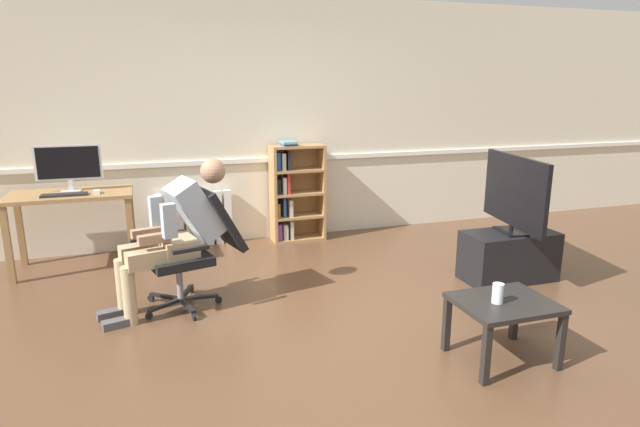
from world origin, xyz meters
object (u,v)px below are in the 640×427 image
(imac_monitor, at_px, (68,164))
(computer_mouse, at_px, (97,192))
(bookshelf, at_px, (293,193))
(computer_desk, at_px, (71,205))
(keyboard, at_px, (64,195))
(person_seated, at_px, (175,231))
(drinking_glass, at_px, (498,293))
(coffee_table, at_px, (504,310))
(radiator, at_px, (194,219))
(office_chair, at_px, (197,243))
(tv_screen, at_px, (515,193))
(tv_stand, at_px, (509,256))

(imac_monitor, distance_m, computer_mouse, 0.40)
(bookshelf, bearing_deg, imac_monitor, -174.67)
(computer_desk, height_order, keyboard, keyboard)
(person_seated, xyz_separation_m, drinking_glass, (1.89, -1.52, -0.16))
(imac_monitor, height_order, coffee_table, imac_monitor)
(keyboard, distance_m, radiator, 1.39)
(coffee_table, bearing_deg, computer_desk, 135.60)
(computer_desk, bearing_deg, radiator, 18.48)
(computer_mouse, height_order, office_chair, office_chair)
(imac_monitor, bearing_deg, office_chair, -51.04)
(radiator, bearing_deg, drinking_glass, -63.16)
(office_chair, height_order, tv_screen, tv_screen)
(imac_monitor, bearing_deg, tv_screen, -23.30)
(coffee_table, height_order, drinking_glass, drinking_glass)
(keyboard, distance_m, tv_screen, 4.11)
(radiator, height_order, office_chair, office_chair)
(bookshelf, xyz_separation_m, tv_stand, (1.54, -1.85, -0.32))
(tv_stand, bearing_deg, bookshelf, 129.77)
(bookshelf, xyz_separation_m, person_seated, (-1.39, -1.56, 0.10))
(drinking_glass, bearing_deg, office_chair, 137.62)
(computer_mouse, height_order, tv_stand, computer_mouse)
(office_chair, height_order, drinking_glass, office_chair)
(office_chair, height_order, person_seated, person_seated)
(radiator, bearing_deg, tv_stand, -36.41)
(computer_desk, bearing_deg, tv_stand, -22.29)
(keyboard, relative_size, tv_stand, 0.47)
(bookshelf, relative_size, office_chair, 1.20)
(computer_desk, height_order, person_seated, person_seated)
(person_seated, relative_size, coffee_table, 1.96)
(keyboard, distance_m, drinking_glass, 3.88)
(computer_mouse, distance_m, radiator, 1.15)
(office_chair, bearing_deg, drinking_glass, 32.67)
(imac_monitor, relative_size, person_seated, 0.50)
(keyboard, distance_m, office_chair, 1.56)
(tv_screen, bearing_deg, keyboard, 78.88)
(bookshelf, relative_size, tv_screen, 1.11)
(computer_mouse, xyz_separation_m, drinking_glass, (2.53, -2.68, -0.29))
(bookshelf, distance_m, coffee_table, 3.13)
(computer_mouse, xyz_separation_m, coffee_table, (2.60, -2.66, -0.42))
(keyboard, bearing_deg, office_chair, -44.89)
(computer_desk, distance_m, imac_monitor, 0.39)
(computer_mouse, height_order, tv_screen, tv_screen)
(office_chair, xyz_separation_m, tv_stand, (2.76, -0.34, -0.29))
(computer_desk, xyz_separation_m, person_seated, (0.89, -1.27, 0.01))
(bookshelf, height_order, tv_screen, tv_screen)
(bookshelf, xyz_separation_m, drinking_glass, (0.50, -3.08, -0.07))
(imac_monitor, xyz_separation_m, tv_screen, (3.81, -1.64, -0.20))
(bookshelf, distance_m, drinking_glass, 3.13)
(computer_mouse, xyz_separation_m, tv_stand, (3.57, -1.45, -0.55))
(bookshelf, distance_m, radiator, 1.14)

